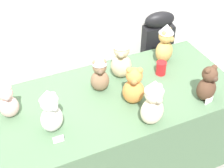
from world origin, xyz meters
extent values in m
cube|color=#4C6B4C|center=(0.00, 0.25, 0.38)|extent=(1.90, 0.86, 0.76)
cube|color=black|center=(0.71, 0.81, 0.45)|extent=(0.29, 0.15, 0.90)
ellipsoid|color=black|center=(0.71, 0.81, 0.96)|extent=(0.29, 0.15, 0.15)
ellipsoid|color=#7F6047|center=(-0.05, 0.36, 0.85)|extent=(0.16, 0.15, 0.17)
sphere|color=#7F6047|center=(-0.05, 0.36, 0.97)|extent=(0.10, 0.10, 0.10)
sphere|color=#7F6047|center=(-0.08, 0.37, 1.01)|extent=(0.04, 0.04, 0.04)
sphere|color=#7F6047|center=(-0.02, 0.35, 1.01)|extent=(0.04, 0.04, 0.04)
sphere|color=brown|center=(-0.06, 0.32, 0.96)|extent=(0.04, 0.04, 0.04)
cone|color=silver|center=(-0.05, 0.36, 1.03)|extent=(0.11, 0.11, 0.07)
ellipsoid|color=#4C3323|center=(0.60, -0.04, 0.85)|extent=(0.17, 0.15, 0.18)
sphere|color=#4C3323|center=(0.60, -0.04, 0.99)|extent=(0.11, 0.11, 0.11)
sphere|color=#4C3323|center=(0.57, -0.05, 1.03)|extent=(0.04, 0.04, 0.04)
sphere|color=#4C3323|center=(0.64, -0.03, 1.03)|extent=(0.04, 0.04, 0.04)
sphere|color=#412E23|center=(0.61, -0.08, 0.98)|extent=(0.05, 0.05, 0.05)
ellipsoid|color=#D17F3D|center=(0.12, 0.14, 0.86)|extent=(0.20, 0.19, 0.19)
sphere|color=#D17F3D|center=(0.12, 0.14, 1.00)|extent=(0.11, 0.11, 0.11)
sphere|color=#D17F3D|center=(0.08, 0.16, 1.04)|extent=(0.04, 0.04, 0.04)
sphere|color=#D17F3D|center=(0.15, 0.12, 1.04)|extent=(0.04, 0.04, 0.04)
sphere|color=#A06536|center=(0.09, 0.10, 0.99)|extent=(0.05, 0.05, 0.05)
ellipsoid|color=beige|center=(-0.71, 0.35, 0.84)|extent=(0.14, 0.12, 0.16)
sphere|color=beige|center=(-0.71, 0.35, 0.96)|extent=(0.10, 0.10, 0.10)
sphere|color=beige|center=(-0.68, 0.36, 1.00)|extent=(0.04, 0.04, 0.04)
sphere|color=#A88783|center=(-0.71, 0.31, 0.95)|extent=(0.04, 0.04, 0.04)
ellipsoid|color=white|center=(-0.48, 0.12, 0.85)|extent=(0.19, 0.18, 0.19)
sphere|color=white|center=(-0.48, 0.12, 0.99)|extent=(0.11, 0.11, 0.11)
sphere|color=white|center=(-0.51, 0.10, 1.04)|extent=(0.04, 0.04, 0.04)
sphere|color=white|center=(-0.45, 0.13, 1.04)|extent=(0.04, 0.04, 0.04)
sphere|color=#B4B3AF|center=(-0.46, 0.07, 0.98)|extent=(0.05, 0.05, 0.05)
cone|color=silver|center=(-0.48, 0.12, 1.06)|extent=(0.12, 0.12, 0.07)
ellipsoid|color=#CCB78E|center=(0.16, 0.45, 0.86)|extent=(0.21, 0.20, 0.20)
sphere|color=#CCB78E|center=(0.16, 0.45, 1.01)|extent=(0.12, 0.12, 0.12)
sphere|color=#CCB78E|center=(0.13, 0.46, 1.05)|extent=(0.04, 0.04, 0.04)
sphere|color=#CCB78E|center=(0.20, 0.43, 1.05)|extent=(0.04, 0.04, 0.04)
sphere|color=#9D8E71|center=(0.14, 0.40, 1.00)|extent=(0.05, 0.05, 0.05)
cone|color=silver|center=(0.16, 0.45, 1.08)|extent=(0.12, 0.12, 0.08)
ellipsoid|color=tan|center=(0.57, 0.49, 0.86)|extent=(0.20, 0.20, 0.19)
sphere|color=tan|center=(0.57, 0.49, 1.00)|extent=(0.12, 0.12, 0.12)
sphere|color=tan|center=(0.54, 0.47, 1.05)|extent=(0.04, 0.04, 0.04)
sphere|color=tan|center=(0.60, 0.51, 1.05)|extent=(0.04, 0.04, 0.04)
sphere|color=olive|center=(0.60, 0.45, 0.99)|extent=(0.05, 0.05, 0.05)
cone|color=silver|center=(0.57, 0.49, 1.07)|extent=(0.12, 0.12, 0.08)
ellipsoid|color=beige|center=(0.14, -0.08, 0.86)|extent=(0.18, 0.16, 0.20)
sphere|color=beige|center=(0.14, -0.08, 1.01)|extent=(0.12, 0.12, 0.12)
sphere|color=beige|center=(0.10, -0.09, 1.05)|extent=(0.04, 0.04, 0.04)
sphere|color=beige|center=(0.17, -0.08, 1.05)|extent=(0.04, 0.04, 0.04)
sphere|color=#ABA08A|center=(0.14, -0.13, 1.00)|extent=(0.05, 0.05, 0.05)
cone|color=silver|center=(0.14, -0.08, 1.08)|extent=(0.12, 0.12, 0.08)
cylinder|color=red|center=(0.47, 0.35, 0.82)|extent=(0.08, 0.08, 0.11)
cube|color=white|center=(0.14, -0.09, 0.79)|extent=(0.07, 0.01, 0.05)
cube|color=white|center=(-0.48, -0.01, 0.79)|extent=(0.07, 0.01, 0.05)
cube|color=white|center=(0.60, -0.09, 0.79)|extent=(0.07, 0.02, 0.05)
camera|label=1|loc=(-0.70, -1.32, 2.30)|focal=50.61mm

